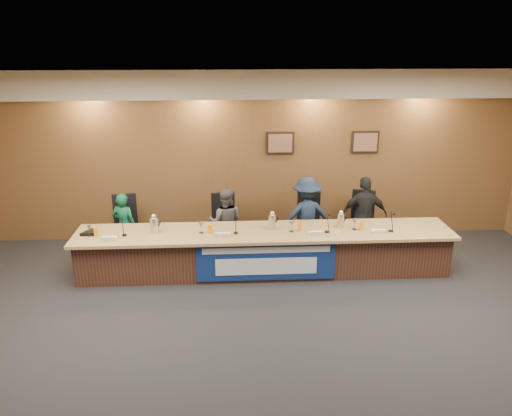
# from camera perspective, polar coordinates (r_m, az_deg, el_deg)

# --- Properties ---
(floor) EXTENTS (10.00, 10.00, 0.00)m
(floor) POSITION_cam_1_polar(r_m,az_deg,el_deg) (6.37, 2.56, -16.91)
(floor) COLOR black
(floor) RESTS_ON ground
(ceiling) EXTENTS (10.00, 8.00, 0.04)m
(ceiling) POSITION_cam_1_polar(r_m,az_deg,el_deg) (5.18, 3.10, 13.02)
(ceiling) COLOR silver
(ceiling) RESTS_ON wall_back
(wall_back) EXTENTS (10.00, 0.04, 3.20)m
(wall_back) POSITION_cam_1_polar(r_m,az_deg,el_deg) (9.39, 0.29, 5.96)
(wall_back) COLOR brown
(wall_back) RESTS_ON floor
(soffit) EXTENTS (10.00, 0.50, 0.50)m
(soffit) POSITION_cam_1_polar(r_m,az_deg,el_deg) (8.92, 0.41, 14.05)
(soffit) COLOR beige
(soffit) RESTS_ON wall_back
(dais_body) EXTENTS (6.00, 0.80, 0.70)m
(dais_body) POSITION_cam_1_polar(r_m,az_deg,el_deg) (8.27, 0.96, -5.08)
(dais_body) COLOR #43261A
(dais_body) RESTS_ON floor
(dais_top) EXTENTS (6.10, 0.95, 0.05)m
(dais_top) POSITION_cam_1_polar(r_m,az_deg,el_deg) (8.08, 1.00, -2.81)
(dais_top) COLOR #9F804E
(dais_top) RESTS_ON dais_body
(banner) EXTENTS (2.20, 0.02, 0.65)m
(banner) POSITION_cam_1_polar(r_m,az_deg,el_deg) (7.89, 1.18, -6.13)
(banner) COLOR navy
(banner) RESTS_ON dais_body
(banner_text_upper) EXTENTS (2.00, 0.01, 0.10)m
(banner_text_upper) POSITION_cam_1_polar(r_m,az_deg,el_deg) (7.79, 1.19, -4.84)
(banner_text_upper) COLOR silver
(banner_text_upper) RESTS_ON banner
(banner_text_lower) EXTENTS (1.60, 0.01, 0.28)m
(banner_text_lower) POSITION_cam_1_polar(r_m,az_deg,el_deg) (7.91, 1.18, -6.69)
(banner_text_lower) COLOR silver
(banner_text_lower) RESTS_ON banner
(wall_photo_left) EXTENTS (0.52, 0.04, 0.42)m
(wall_photo_left) POSITION_cam_1_polar(r_m,az_deg,el_deg) (9.34, 2.78, 7.43)
(wall_photo_left) COLOR black
(wall_photo_left) RESTS_ON wall_back
(wall_photo_right) EXTENTS (0.52, 0.04, 0.42)m
(wall_photo_right) POSITION_cam_1_polar(r_m,az_deg,el_deg) (9.63, 12.37, 7.38)
(wall_photo_right) COLOR black
(wall_photo_right) RESTS_ON wall_back
(panelist_a) EXTENTS (0.50, 0.40, 1.19)m
(panelist_a) POSITION_cam_1_polar(r_m,az_deg,el_deg) (9.01, -14.80, -1.97)
(panelist_a) COLOR #0E4E31
(panelist_a) RESTS_ON floor
(panelist_b) EXTENTS (0.66, 0.54, 1.25)m
(panelist_b) POSITION_cam_1_polar(r_m,az_deg,el_deg) (8.81, -3.50, -1.62)
(panelist_b) COLOR #4F4D53
(panelist_b) RESTS_ON floor
(panelist_c) EXTENTS (0.97, 0.63, 1.42)m
(panelist_c) POSITION_cam_1_polar(r_m,az_deg,el_deg) (8.89, 5.78, -0.92)
(panelist_c) COLOR #152239
(panelist_c) RESTS_ON floor
(panelist_d) EXTENTS (0.84, 0.37, 1.41)m
(panelist_d) POSITION_cam_1_polar(r_m,az_deg,el_deg) (9.11, 12.26, -0.80)
(panelist_d) COLOR black
(panelist_d) RESTS_ON floor
(office_chair_a) EXTENTS (0.55, 0.55, 0.08)m
(office_chair_a) POSITION_cam_1_polar(r_m,az_deg,el_deg) (9.14, -14.63, -2.42)
(office_chair_a) COLOR black
(office_chair_a) RESTS_ON floor
(office_chair_b) EXTENTS (0.56, 0.56, 0.08)m
(office_chair_b) POSITION_cam_1_polar(r_m,az_deg,el_deg) (8.96, -3.48, -2.26)
(office_chair_b) COLOR black
(office_chair_b) RESTS_ON floor
(office_chair_c) EXTENTS (0.63, 0.63, 0.08)m
(office_chair_c) POSITION_cam_1_polar(r_m,az_deg,el_deg) (9.06, 5.64, -2.06)
(office_chair_c) COLOR black
(office_chair_c) RESTS_ON floor
(office_chair_d) EXTENTS (0.59, 0.59, 0.08)m
(office_chair_d) POSITION_cam_1_polar(r_m,az_deg,el_deg) (9.27, 12.00, -1.90)
(office_chair_d) COLOR black
(office_chair_d) RESTS_ON floor
(nameplate_a) EXTENTS (0.24, 0.08, 0.10)m
(nameplate_a) POSITION_cam_1_polar(r_m,az_deg,el_deg) (7.99, -16.53, -3.37)
(nameplate_a) COLOR white
(nameplate_a) RESTS_ON dais_top
(microphone_a) EXTENTS (0.07, 0.07, 0.02)m
(microphone_a) POSITION_cam_1_polar(r_m,az_deg,el_deg) (8.16, -14.82, -3.00)
(microphone_a) COLOR black
(microphone_a) RESTS_ON dais_top
(juice_glass_a) EXTENTS (0.06, 0.06, 0.15)m
(juice_glass_a) POSITION_cam_1_polar(r_m,az_deg,el_deg) (8.22, -17.85, -2.63)
(juice_glass_a) COLOR orange
(juice_glass_a) RESTS_ON dais_top
(water_glass_a) EXTENTS (0.08, 0.08, 0.18)m
(water_glass_a) POSITION_cam_1_polar(r_m,az_deg,el_deg) (8.26, -18.50, -2.50)
(water_glass_a) COLOR silver
(water_glass_a) RESTS_ON dais_top
(nameplate_b) EXTENTS (0.24, 0.08, 0.10)m
(nameplate_b) POSITION_cam_1_polar(r_m,az_deg,el_deg) (7.83, -3.80, -3.05)
(nameplate_b) COLOR white
(nameplate_b) RESTS_ON dais_top
(microphone_b) EXTENTS (0.07, 0.07, 0.02)m
(microphone_b) POSITION_cam_1_polar(r_m,az_deg,el_deg) (7.98, -2.31, -2.84)
(microphone_b) COLOR black
(microphone_b) RESTS_ON dais_top
(juice_glass_b) EXTENTS (0.06, 0.06, 0.15)m
(juice_glass_b) POSITION_cam_1_polar(r_m,az_deg,el_deg) (7.99, -5.29, -2.38)
(juice_glass_b) COLOR orange
(juice_glass_b) RESTS_ON dais_top
(water_glass_b) EXTENTS (0.08, 0.08, 0.18)m
(water_glass_b) POSITION_cam_1_polar(r_m,az_deg,el_deg) (8.00, -6.27, -2.26)
(water_glass_b) COLOR silver
(water_glass_b) RESTS_ON dais_top
(nameplate_c) EXTENTS (0.24, 0.08, 0.10)m
(nameplate_c) POSITION_cam_1_polar(r_m,az_deg,el_deg) (7.92, 6.92, -2.88)
(nameplate_c) COLOR white
(nameplate_c) RESTS_ON dais_top
(microphone_c) EXTENTS (0.07, 0.07, 0.02)m
(microphone_c) POSITION_cam_1_polar(r_m,az_deg,el_deg) (8.09, 8.13, -2.70)
(microphone_c) COLOR black
(microphone_c) RESTS_ON dais_top
(juice_glass_c) EXTENTS (0.06, 0.06, 0.15)m
(juice_glass_c) POSITION_cam_1_polar(r_m,az_deg,el_deg) (8.07, 5.01, -2.15)
(juice_glass_c) COLOR orange
(juice_glass_c) RESTS_ON dais_top
(water_glass_c) EXTENTS (0.08, 0.08, 0.18)m
(water_glass_c) POSITION_cam_1_polar(r_m,az_deg,el_deg) (8.02, 4.08, -2.13)
(water_glass_c) COLOR silver
(water_glass_c) RESTS_ON dais_top
(nameplate_d) EXTENTS (0.24, 0.08, 0.10)m
(nameplate_d) POSITION_cam_1_polar(r_m,az_deg,el_deg) (8.18, 14.04, -2.59)
(nameplate_d) COLOR white
(nameplate_d) RESTS_ON dais_top
(microphone_d) EXTENTS (0.07, 0.07, 0.02)m
(microphone_d) POSITION_cam_1_polar(r_m,az_deg,el_deg) (8.34, 15.10, -2.52)
(microphone_d) COLOR black
(microphone_d) RESTS_ON dais_top
(juice_glass_d) EXTENTS (0.06, 0.06, 0.15)m
(juice_glass_d) POSITION_cam_1_polar(r_m,az_deg,el_deg) (8.25, 11.95, -2.02)
(juice_glass_d) COLOR orange
(juice_glass_d) RESTS_ON dais_top
(water_glass_d) EXTENTS (0.08, 0.08, 0.18)m
(water_glass_d) POSITION_cam_1_polar(r_m,az_deg,el_deg) (8.25, 11.21, -1.86)
(water_glass_d) COLOR silver
(water_glass_d) RESTS_ON dais_top
(carafe_left) EXTENTS (0.13, 0.13, 0.25)m
(carafe_left) POSITION_cam_1_polar(r_m,az_deg,el_deg) (8.11, -11.55, -1.97)
(carafe_left) COLOR silver
(carafe_left) RESTS_ON dais_top
(carafe_mid) EXTENTS (0.12, 0.12, 0.25)m
(carafe_mid) POSITION_cam_1_polar(r_m,az_deg,el_deg) (8.09, 1.86, -1.62)
(carafe_mid) COLOR silver
(carafe_mid) RESTS_ON dais_top
(carafe_right) EXTENTS (0.11, 0.11, 0.25)m
(carafe_right) POSITION_cam_1_polar(r_m,az_deg,el_deg) (8.27, 9.64, -1.45)
(carafe_right) COLOR silver
(carafe_right) RESTS_ON dais_top
(speakerphone) EXTENTS (0.32, 0.32, 0.05)m
(speakerphone) POSITION_cam_1_polar(r_m,az_deg,el_deg) (8.36, -18.46, -2.71)
(speakerphone) COLOR black
(speakerphone) RESTS_ON dais_top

